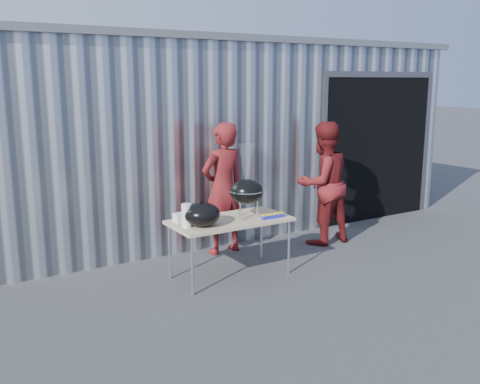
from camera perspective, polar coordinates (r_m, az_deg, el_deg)
ground at (r=6.71m, az=4.31°, el=-9.61°), size 80.00×80.00×0.00m
building at (r=10.72m, az=-6.01°, el=6.89°), size 8.20×6.20×3.10m
folding_table at (r=6.70m, az=-1.08°, el=-3.24°), size 1.50×0.75×0.75m
kettle_grill at (r=6.67m, az=0.68°, el=0.78°), size 0.43×0.43×0.93m
grill_lid at (r=6.36m, az=-4.10°, el=-2.38°), size 0.44×0.44×0.32m
paper_towels at (r=6.33m, az=-5.73°, el=-2.51°), size 0.12×0.12×0.28m
white_tub at (r=6.61m, az=-6.16°, el=-2.69°), size 0.20×0.15×0.10m
foil_box at (r=6.73m, az=3.53°, el=-2.56°), size 0.32×0.06×0.06m
person_cook at (r=7.59m, az=-1.81°, el=0.36°), size 0.73×0.52×1.88m
person_bystander at (r=8.15m, az=8.81°, el=0.92°), size 0.90×0.71×1.86m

